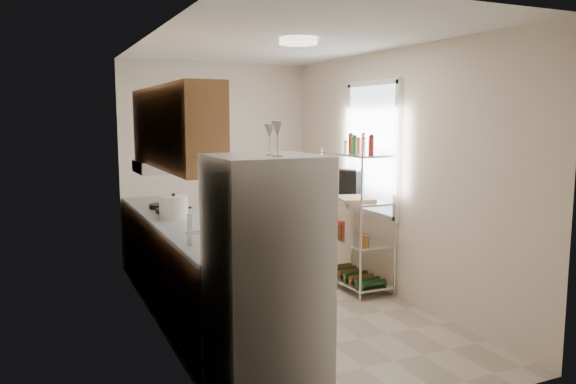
% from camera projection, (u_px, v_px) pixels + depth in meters
% --- Properties ---
extents(room, '(2.52, 4.42, 2.62)m').
position_uv_depth(room, '(285.00, 179.00, 5.43)').
color(room, '#BAAE97').
rests_on(room, ground).
extents(counter_run, '(0.63, 3.51, 0.90)m').
position_uv_depth(counter_run, '(182.00, 264.00, 5.56)').
color(counter_run, '#B7814E').
rests_on(counter_run, ground).
extents(upper_cabinets, '(0.33, 2.20, 0.72)m').
position_uv_depth(upper_cabinets, '(173.00, 127.00, 5.02)').
color(upper_cabinets, '#B7814E').
rests_on(upper_cabinets, room).
extents(range_hood, '(0.50, 0.60, 0.12)m').
position_uv_depth(range_hood, '(161.00, 167.00, 5.82)').
color(range_hood, '#B7BABC').
rests_on(range_hood, room).
extents(window, '(0.06, 1.00, 1.46)m').
position_uv_depth(window, '(372.00, 149.00, 6.22)').
color(window, white).
rests_on(window, room).
extents(bakers_rack, '(0.45, 0.90, 1.73)m').
position_uv_depth(bakers_rack, '(357.00, 190.00, 6.14)').
color(bakers_rack, silver).
rests_on(bakers_rack, ground).
extents(ceiling_dome, '(0.34, 0.34, 0.05)m').
position_uv_depth(ceiling_dome, '(298.00, 41.00, 4.99)').
color(ceiling_dome, white).
rests_on(ceiling_dome, room).
extents(refrigerator, '(0.68, 0.68, 1.66)m').
position_uv_depth(refrigerator, '(266.00, 282.00, 3.67)').
color(refrigerator, white).
rests_on(refrigerator, ground).
extents(wine_glass_a, '(0.07, 0.07, 0.20)m').
position_uv_depth(wine_glass_a, '(270.00, 140.00, 3.53)').
color(wine_glass_a, silver).
rests_on(wine_glass_a, refrigerator).
extents(wine_glass_b, '(0.08, 0.08, 0.22)m').
position_uv_depth(wine_glass_b, '(278.00, 139.00, 3.40)').
color(wine_glass_b, silver).
rests_on(wine_glass_b, refrigerator).
extents(rice_cooker, '(0.28, 0.28, 0.23)m').
position_uv_depth(rice_cooker, '(174.00, 208.00, 5.53)').
color(rice_cooker, white).
rests_on(rice_cooker, counter_run).
extents(frying_pan_large, '(0.31, 0.31, 0.04)m').
position_uv_depth(frying_pan_large, '(168.00, 210.00, 5.92)').
color(frying_pan_large, black).
rests_on(frying_pan_large, counter_run).
extents(frying_pan_small, '(0.28, 0.28, 0.05)m').
position_uv_depth(frying_pan_small, '(160.00, 206.00, 6.19)').
color(frying_pan_small, black).
rests_on(frying_pan_small, counter_run).
extents(cutting_board, '(0.45, 0.52, 0.03)m').
position_uv_depth(cutting_board, '(355.00, 199.00, 6.05)').
color(cutting_board, tan).
rests_on(cutting_board, bakers_rack).
extents(espresso_machine, '(0.25, 0.30, 0.30)m').
position_uv_depth(espresso_machine, '(352.00, 181.00, 6.49)').
color(espresso_machine, black).
rests_on(espresso_machine, bakers_rack).
extents(storage_bag, '(0.13, 0.15, 0.14)m').
position_uv_depth(storage_bag, '(338.00, 227.00, 6.48)').
color(storage_bag, '#B33216').
rests_on(storage_bag, bakers_rack).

